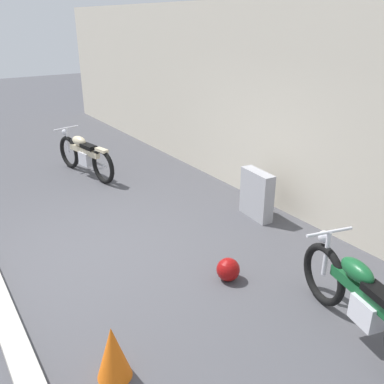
# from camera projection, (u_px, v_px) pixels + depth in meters

# --- Properties ---
(ground_plane) EXTENTS (40.00, 40.00, 0.00)m
(ground_plane) POSITION_uv_depth(u_px,v_px,m) (93.00, 255.00, 5.73)
(ground_plane) COLOR #47474C
(building_wall) EXTENTS (18.00, 0.30, 3.33)m
(building_wall) POSITION_uv_depth(u_px,v_px,m) (278.00, 108.00, 6.81)
(building_wall) COLOR beige
(building_wall) RESTS_ON ground_plane
(stone_marker) EXTENTS (0.66, 0.25, 0.79)m
(stone_marker) POSITION_uv_depth(u_px,v_px,m) (257.00, 195.00, 6.69)
(stone_marker) COLOR #9E9EA3
(stone_marker) RESTS_ON ground_plane
(helmet) EXTENTS (0.29, 0.29, 0.29)m
(helmet) POSITION_uv_depth(u_px,v_px,m) (228.00, 269.00, 5.14)
(helmet) COLOR maroon
(helmet) RESTS_ON ground_plane
(traffic_cone) EXTENTS (0.32, 0.32, 0.55)m
(traffic_cone) POSITION_uv_depth(u_px,v_px,m) (113.00, 352.00, 3.69)
(traffic_cone) COLOR orange
(traffic_cone) RESTS_ON ground_plane
(motorcycle_green) EXTENTS (1.99, 0.75, 0.91)m
(motorcycle_green) POSITION_uv_depth(u_px,v_px,m) (364.00, 302.00, 4.08)
(motorcycle_green) COLOR black
(motorcycle_green) RESTS_ON ground_plane
(motorcycle_cream) EXTENTS (1.99, 0.65, 0.90)m
(motorcycle_cream) POSITION_uv_depth(u_px,v_px,m) (84.00, 155.00, 8.50)
(motorcycle_cream) COLOR black
(motorcycle_cream) RESTS_ON ground_plane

